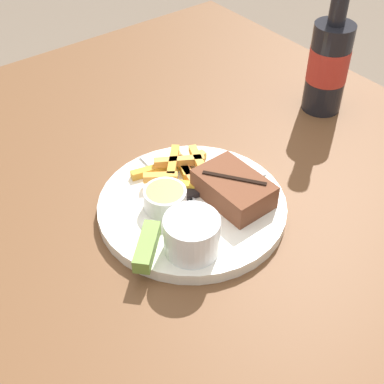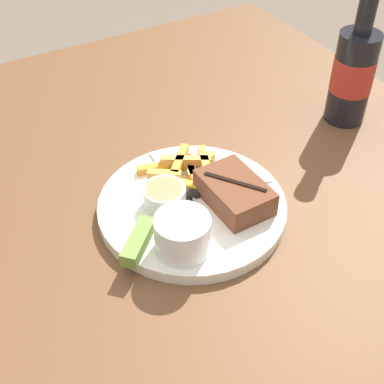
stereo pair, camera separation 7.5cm
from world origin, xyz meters
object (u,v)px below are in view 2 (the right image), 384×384
Objects in this scene: dipping_sauce_cup at (165,196)px; beer_bottle at (353,72)px; dinner_plate at (192,207)px; steak_portion at (234,192)px; coleslaw_cup at (182,233)px; knife_utensil at (208,191)px; pickle_spear at (138,241)px; fork_utensil at (171,173)px.

dipping_sauce_cup is 0.23× the size of beer_bottle.
steak_portion is at bearing 61.25° from dinner_plate.
knife_utensil is at bearing 132.03° from coleslaw_cup.
steak_portion is 1.56× the size of pickle_spear.
dinner_plate is 3.71× the size of coleslaw_cup.
beer_bottle reaches higher than fork_utensil.
fork_utensil is (-0.07, 0.00, 0.01)m from dinner_plate.
dipping_sauce_cup reaches higher than pickle_spear.
knife_utensil is at bearing -148.53° from steak_portion.
knife_utensil is at bearing 108.80° from pickle_spear.
steak_portion is 0.10m from dipping_sauce_cup.
knife_utensil is 0.64× the size of beer_bottle.
dinner_plate is 3.85× the size of pickle_spear.
beer_bottle is at bearing 25.32° from knife_utensil.
knife_utensil reaches higher than dinner_plate.
steak_portion is 1.82× the size of dipping_sauce_cup.
beer_bottle is (-0.06, 0.39, 0.06)m from dipping_sauce_cup.
dipping_sauce_cup is at bearing -116.63° from steak_portion.
fork_utensil is 0.52× the size of beer_bottle.
coleslaw_cup reaches higher than knife_utensil.
knife_utensil is at bearing -78.12° from beer_bottle.
dinner_plate is at bearing 0.00° from fork_utensil.
beer_bottle is at bearing 103.95° from pickle_spear.
pickle_spear is 0.48m from beer_bottle.
beer_bottle is at bearing 98.65° from dipping_sauce_cup.
dinner_plate is 0.10m from coleslaw_cup.
dinner_plate is at bearing -118.75° from steak_portion.
pickle_spear reaches higher than knife_utensil.
coleslaw_cup reaches higher than steak_portion.
dipping_sauce_cup reaches higher than knife_utensil.
fork_utensil is 0.36m from beer_bottle.
knife_utensil is at bearing 82.45° from dipping_sauce_cup.
dipping_sauce_cup is at bearing -113.35° from dinner_plate.
dinner_plate is 2.47× the size of steak_portion.
dinner_plate is 0.37m from beer_bottle.
dinner_plate is 2.01× the size of fork_utensil.
fork_utensil is (-0.14, 0.06, -0.03)m from coleslaw_cup.
coleslaw_cup reaches higher than fork_utensil.
fork_utensil is (-0.11, 0.11, -0.01)m from pickle_spear.
steak_portion is (0.03, 0.05, 0.03)m from dinner_plate.
dipping_sauce_cup is at bearing 128.80° from pickle_spear.
dinner_plate is 0.07m from fork_utensil.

